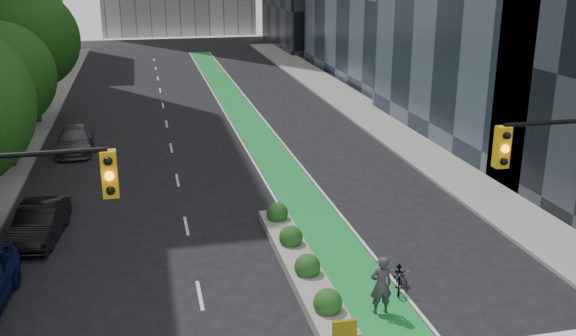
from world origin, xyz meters
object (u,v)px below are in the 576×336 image
cyclist (381,285)px  parked_car_left_far (75,140)px  parked_car_left_mid (40,222)px  median_planter (300,261)px  bicycle (399,276)px

cyclist → parked_car_left_far: cyclist is taller
parked_car_left_far → parked_car_left_mid: bearing=-92.2°
median_planter → bicycle: (2.98, -2.01, 0.08)m
bicycle → cyclist: (-1.22, -1.40, 0.52)m
bicycle → parked_car_left_far: bearing=144.5°
cyclist → bicycle: bearing=-129.7°
bicycle → parked_car_left_mid: bearing=173.3°
cyclist → parked_car_left_mid: size_ratio=0.45×
median_planter → bicycle: 3.60m
bicycle → parked_car_left_mid: size_ratio=0.40×
cyclist → parked_car_left_far: size_ratio=0.41×
median_planter → parked_car_left_far: parked_car_left_far is taller
bicycle → parked_car_left_far: (-12.14, 19.54, 0.24)m
bicycle → parked_car_left_far: parked_car_left_far is taller
cyclist → parked_car_left_mid: bearing=-35.4°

